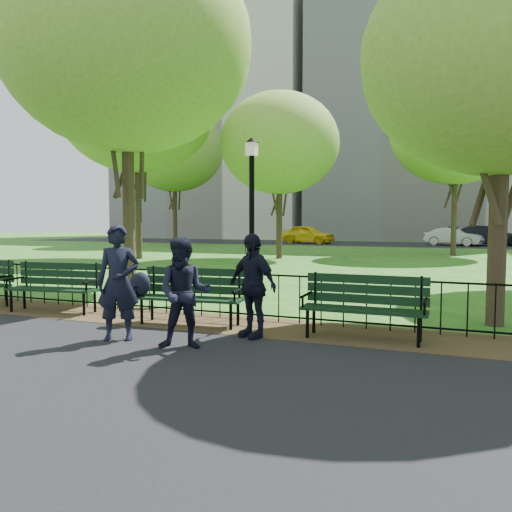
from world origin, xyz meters
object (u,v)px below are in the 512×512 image
at_px(tree_near_e, 504,55).
at_px(tree_far_w, 174,150).
at_px(person_mid, 184,293).
at_px(person_right, 252,285).
at_px(park_bench_right_a, 365,300).
at_px(park_bench_left_a, 56,282).
at_px(tree_near_w, 126,44).
at_px(sedan_silver, 454,237).
at_px(tree_far_c, 280,143).
at_px(tree_mid_w, 137,104).
at_px(lamppost, 252,210).
at_px(person_left, 118,282).
at_px(tree_far_e, 457,128).
at_px(park_bench_main, 173,288).
at_px(sedan_dark, 487,236).
at_px(taxi, 308,234).

xyz_separation_m(tree_near_e, tree_far_w, (-21.15, 24.25, 2.67)).
xyz_separation_m(person_mid, person_right, (0.65, 1.03, 0.02)).
bearing_deg(park_bench_right_a, tree_far_w, 126.11).
relative_size(park_bench_left_a, tree_near_w, 0.21).
relative_size(tree_near_w, sedan_silver, 2.33).
bearing_deg(tree_far_c, person_right, -72.34).
distance_m(park_bench_left_a, tree_near_w, 7.13).
relative_size(tree_mid_w, tree_far_w, 1.02).
xyz_separation_m(lamppost, person_left, (-0.17, -5.08, -1.22)).
bearing_deg(person_right, tree_far_e, 105.50).
bearing_deg(tree_far_e, park_bench_main, -102.22).
bearing_deg(sedan_dark, park_bench_main, 156.93).
height_order(park_bench_left_a, tree_far_e, tree_far_e).
xyz_separation_m(person_right, taxi, (-8.45, 33.00, -0.06)).
distance_m(park_bench_left_a, tree_mid_w, 16.27).
relative_size(park_bench_main, person_left, 1.17).
distance_m(lamppost, person_left, 5.23).
bearing_deg(park_bench_left_a, tree_near_e, 5.00).
height_order(park_bench_main, tree_far_c, tree_far_c).
bearing_deg(tree_far_c, taxi, 101.04).
xyz_separation_m(park_bench_right_a, lamppost, (-3.39, 3.57, 1.51)).
bearing_deg(tree_near_w, sedan_silver, 73.88).
relative_size(tree_far_c, sedan_silver, 1.99).
height_order(tree_near_e, person_left, tree_near_e).
xyz_separation_m(tree_far_c, person_left, (3.33, -17.29, -4.80)).
bearing_deg(tree_near_e, tree_far_e, 92.26).
xyz_separation_m(park_bench_right_a, taxi, (-10.14, 32.44, 0.16)).
distance_m(park_bench_main, tree_far_e, 22.82).
bearing_deg(tree_far_c, sedan_silver, 64.42).
xyz_separation_m(park_bench_right_a, sedan_dark, (3.56, 33.76, 0.14)).
height_order(tree_near_e, tree_far_c, tree_far_c).
height_order(tree_mid_w, tree_far_e, tree_mid_w).
relative_size(tree_far_c, tree_far_e, 0.84).
height_order(tree_near_w, sedan_dark, tree_near_w).
bearing_deg(tree_far_w, tree_far_e, -13.33).
distance_m(tree_mid_w, person_left, 18.71).
xyz_separation_m(park_bench_main, person_left, (-0.15, -1.39, 0.25)).
distance_m(lamppost, sedan_dark, 31.01).
height_order(park_bench_right_a, person_right, person_right).
relative_size(park_bench_right_a, tree_near_w, 0.20).
bearing_deg(park_bench_right_a, taxi, 107.30).
xyz_separation_m(park_bench_right_a, sedan_silver, (1.22, 32.73, 0.06)).
relative_size(park_bench_right_a, taxi, 0.43).
xyz_separation_m(tree_far_w, person_right, (17.45, -26.74, -6.57)).
height_order(park_bench_left_a, tree_near_e, tree_near_e).
distance_m(tree_mid_w, sedan_dark, 27.61).
distance_m(park_bench_main, sedan_silver, 33.18).
relative_size(tree_near_e, taxi, 1.50).
relative_size(tree_far_c, sedan_dark, 1.57).
distance_m(tree_near_e, sedan_silver, 31.08).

